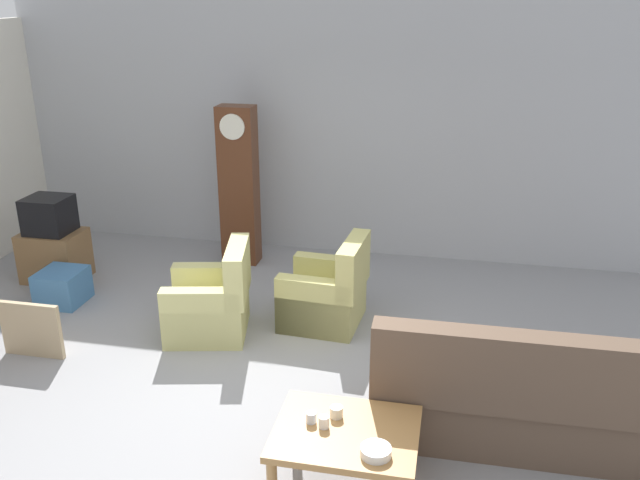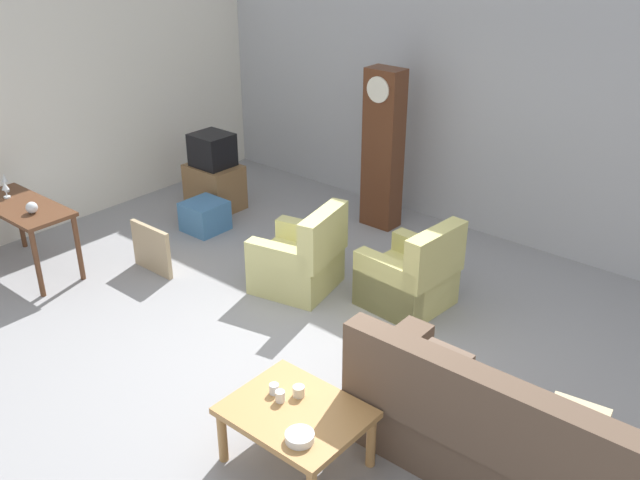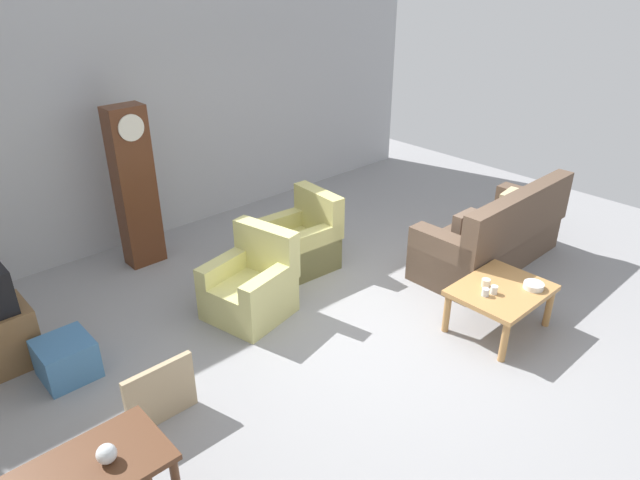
{
  "view_description": "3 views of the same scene",
  "coord_description": "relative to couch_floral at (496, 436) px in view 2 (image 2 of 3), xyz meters",
  "views": [
    {
      "loc": [
        1.45,
        -4.46,
        3.21
      ],
      "look_at": [
        0.3,
        1.03,
        1.09
      ],
      "focal_mm": 37.14,
      "sensor_mm": 36.0,
      "label": 1
    },
    {
      "loc": [
        3.51,
        -3.71,
        3.71
      ],
      "look_at": [
        -0.21,
        0.7,
        0.88
      ],
      "focal_mm": 39.44,
      "sensor_mm": 36.0,
      "label": 2
    },
    {
      "loc": [
        -3.7,
        -3.15,
        3.42
      ],
      "look_at": [
        -0.21,
        0.65,
        0.83
      ],
      "focal_mm": 31.71,
      "sensor_mm": 36.0,
      "label": 3
    }
  ],
  "objects": [
    {
      "name": "garage_door_wall",
      "position": [
        -2.02,
        3.65,
        1.25
      ],
      "size": [
        8.4,
        0.16,
        3.2
      ],
      "primitive_type": "cube",
      "color": "#ADAFB5",
      "rests_on": "ground_plane"
    },
    {
      "name": "cup_blue_rimmed",
      "position": [
        -1.39,
        -0.76,
        0.16
      ],
      "size": [
        0.07,
        0.07,
        0.08
      ],
      "primitive_type": "cylinder",
      "color": "silver",
      "rests_on": "coffee_table_wood"
    },
    {
      "name": "framed_picture_leaning",
      "position": [
        -4.29,
        0.35,
        -0.08
      ],
      "size": [
        0.6,
        0.05,
        0.54
      ],
      "primitive_type": "cube",
      "color": "tan",
      "rests_on": "ground_plane"
    },
    {
      "name": "wine_glass_mid",
      "position": [
        -5.61,
        -0.48,
        0.54
      ],
      "size": [
        0.08,
        0.08,
        0.18
      ],
      "color": "silver",
      "rests_on": "console_table_dark"
    },
    {
      "name": "pegboard_wall_left",
      "position": [
        -6.22,
        0.45,
        1.09
      ],
      "size": [
        0.12,
        6.4,
        2.88
      ],
      "primitive_type": "cube",
      "color": "silver",
      "rests_on": "ground_plane"
    },
    {
      "name": "couch_floral",
      "position": [
        0.0,
        0.0,
        0.0
      ],
      "size": [
        2.11,
        0.91,
        1.04
      ],
      "color": "brown",
      "rests_on": "ground_plane"
    },
    {
      "name": "storage_box_blue",
      "position": [
        -4.65,
        1.43,
        -0.17
      ],
      "size": [
        0.46,
        0.47,
        0.37
      ],
      "primitive_type": "cube",
      "color": "teal",
      "rests_on": "ground_plane"
    },
    {
      "name": "armchair_olive_near",
      "position": [
        -2.81,
        1.12,
        -0.05
      ],
      "size": [
        0.93,
        0.91,
        0.92
      ],
      "color": "#CCC67A",
      "rests_on": "ground_plane"
    },
    {
      "name": "bowl_white_stacked",
      "position": [
        -0.92,
        -1.01,
        0.15
      ],
      "size": [
        0.2,
        0.2,
        0.06
      ],
      "primitive_type": "cylinder",
      "color": "white",
      "rests_on": "coffee_table_wood"
    },
    {
      "name": "cup_white_porcelain",
      "position": [
        -1.29,
        -0.8,
        0.17
      ],
      "size": [
        0.07,
        0.07,
        0.08
      ],
      "primitive_type": "cylinder",
      "color": "white",
      "rests_on": "coffee_table_wood"
    },
    {
      "name": "grandfather_clock",
      "position": [
        -3.11,
        2.96,
        0.63
      ],
      "size": [
        0.44,
        0.3,
        1.95
      ],
      "color": "#562D19",
      "rests_on": "ground_plane"
    },
    {
      "name": "tv_crt",
      "position": [
        -5.08,
        1.99,
        0.45
      ],
      "size": [
        0.48,
        0.44,
        0.42
      ],
      "primitive_type": "cube",
      "color": "black",
      "rests_on": "tv_stand_cabinet"
    },
    {
      "name": "glass_dome_cloche",
      "position": [
        -5.03,
        -0.52,
        0.49
      ],
      "size": [
        0.12,
        0.12,
        0.12
      ],
      "primitive_type": "sphere",
      "color": "silver",
      "rests_on": "console_table_dark"
    },
    {
      "name": "tv_stand_cabinet",
      "position": [
        -5.08,
        1.99,
        -0.06
      ],
      "size": [
        0.68,
        0.52,
        0.59
      ],
      "primitive_type": "cube",
      "color": "brown",
      "rests_on": "ground_plane"
    },
    {
      "name": "coffee_table_wood",
      "position": [
        -1.14,
        -0.8,
        0.06
      ],
      "size": [
        0.96,
        0.76,
        0.48
      ],
      "color": "#B27F47",
      "rests_on": "ground_plane"
    },
    {
      "name": "cup_cream_tall",
      "position": [
        -1.23,
        -0.67,
        0.16
      ],
      "size": [
        0.09,
        0.09,
        0.08
      ],
      "primitive_type": "cylinder",
      "color": "beige",
      "rests_on": "coffee_table_wood"
    },
    {
      "name": "console_table_dark",
      "position": [
        -5.33,
        -0.49,
        0.31
      ],
      "size": [
        1.3,
        0.56,
        0.78
      ],
      "color": "#56331E",
      "rests_on": "ground_plane"
    },
    {
      "name": "armchair_olive_far",
      "position": [
        -1.74,
        1.56,
        -0.05
      ],
      "size": [
        0.84,
        0.81,
        0.92
      ],
      "color": "#C7BF6F",
      "rests_on": "ground_plane"
    },
    {
      "name": "ground_plane",
      "position": [
        -2.02,
        0.05,
        -0.35
      ],
      "size": [
        10.4,
        10.4,
        0.0
      ],
      "primitive_type": "plane",
      "color": "gray"
    },
    {
      "name": "wine_glass_tall",
      "position": [
        -5.78,
        -0.4,
        0.57
      ],
      "size": [
        0.06,
        0.06,
        0.21
      ],
      "color": "silver",
      "rests_on": "console_table_dark"
    }
  ]
}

